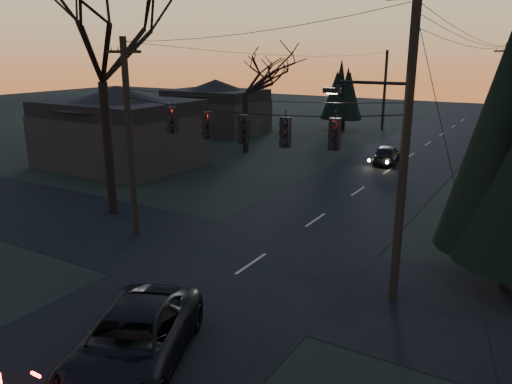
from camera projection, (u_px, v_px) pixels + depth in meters
The scene contains 14 objects.
main_road at pixel (345, 200), 27.51m from camera, with size 8.00×120.00×0.02m, color black.
cross_road at pixel (251, 264), 19.26m from camera, with size 60.00×7.00×0.02m, color black.
utility_pole_right at pixel (392, 299), 16.55m from camera, with size 5.00×0.30×10.00m, color black, non-canonical shape.
utility_pole_left at pixel (137, 236), 22.22m from camera, with size 1.80×0.30×8.50m, color black, non-canonical shape.
utility_pole_far_r at pixel (493, 154), 39.66m from camera, with size 1.80×0.30×8.50m, color black, non-canonical shape.
utility_pole_far_l at pixel (382, 130), 51.94m from camera, with size 0.30×0.30×8.00m, color black, non-canonical shape.
span_signal_assembly at pixel (245, 128), 17.94m from camera, with size 11.50×0.44×1.56m.
bare_tree_left at pixel (98, 24), 22.83m from camera, with size 9.64×9.64×13.03m.
bare_tree_dist at pixel (245, 70), 38.70m from camera, with size 6.09×6.09×9.34m.
evergreen_dist at pixel (345, 94), 50.54m from camera, with size 3.20×3.20×6.27m.
house_left_near at pixel (119, 126), 35.14m from camera, with size 10.00×8.00×5.60m.
house_left_far at pixel (216, 106), 49.89m from camera, with size 9.00×7.00×5.20m.
suv_near at pixel (132, 342), 12.75m from camera, with size 2.55×5.53×1.54m, color black.
sedan_oncoming_a at pixel (387, 154), 36.15m from camera, with size 1.62×4.03×1.37m, color black.
Camera 1 is at (9.27, -5.15, 7.95)m, focal length 35.00 mm.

